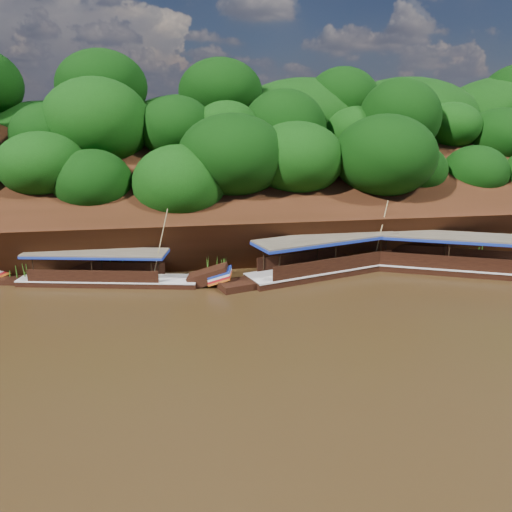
% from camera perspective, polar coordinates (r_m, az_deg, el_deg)
% --- Properties ---
extents(ground, '(160.00, 160.00, 0.00)m').
position_cam_1_polar(ground, '(28.48, 11.17, -6.88)').
color(ground, black).
rests_on(ground, ground).
extents(riverbank, '(120.00, 30.06, 19.40)m').
position_cam_1_polar(riverbank, '(49.00, 2.08, 5.42)').
color(riverbank, black).
rests_on(riverbank, ground).
extents(boat_0, '(16.06, 8.60, 7.13)m').
position_cam_1_polar(boat_0, '(38.30, 23.40, -0.95)').
color(boat_0, black).
rests_on(boat_0, ground).
extents(boat_1, '(15.70, 6.62, 5.55)m').
position_cam_1_polar(boat_1, '(36.22, 10.12, -0.77)').
color(boat_1, black).
rests_on(boat_1, ground).
extents(boat_2, '(14.10, 4.62, 5.49)m').
position_cam_1_polar(boat_2, '(34.25, -15.32, -2.29)').
color(boat_2, black).
rests_on(boat_2, ground).
extents(reeds, '(49.77, 2.60, 1.97)m').
position_cam_1_polar(reeds, '(36.06, 1.20, -0.20)').
color(reeds, '#346D1B').
rests_on(reeds, ground).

